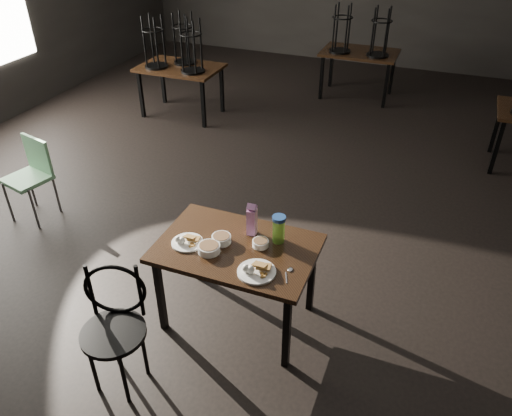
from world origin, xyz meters
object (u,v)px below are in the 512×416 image
at_px(juice_carton, 252,220).
at_px(bentwood_chair, 115,319).
at_px(water_bottle, 279,229).
at_px(school_chair, 32,171).
at_px(main_table, 237,254).

xyz_separation_m(juice_carton, bentwood_chair, (-0.60, -1.02, -0.32)).
xyz_separation_m(water_bottle, school_chair, (-2.88, 0.47, -0.34)).
bearing_deg(water_bottle, bentwood_chair, -129.55).
relative_size(main_table, juice_carton, 4.35).
relative_size(main_table, water_bottle, 5.30).
relative_size(juice_carton, school_chair, 0.32).
xyz_separation_m(bentwood_chair, school_chair, (-2.05, 1.47, -0.04)).
distance_m(bentwood_chair, school_chair, 2.53).
relative_size(main_table, school_chair, 1.39).
bearing_deg(school_chair, bentwood_chair, -21.72).
bearing_deg(juice_carton, school_chair, 170.31).
height_order(bentwood_chair, school_chair, bentwood_chair).
bearing_deg(main_table, juice_carton, 76.32).
xyz_separation_m(main_table, water_bottle, (0.27, 0.18, 0.19)).
bearing_deg(water_bottle, juice_carton, 175.67).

